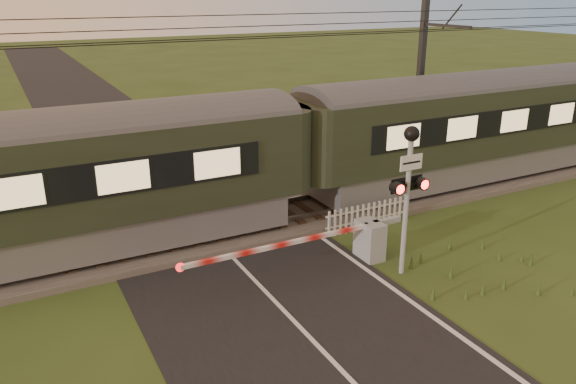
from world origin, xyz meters
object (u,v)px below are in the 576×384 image
boom_gate (361,240)px  picket_fence (368,216)px  crossing_signal (409,175)px  train (295,151)px  catenary_mast (421,77)px

boom_gate → picket_fence: bearing=49.4°
boom_gate → picket_fence: (1.40, 1.63, -0.17)m
boom_gate → crossing_signal: (0.51, -1.08, 2.02)m
train → crossing_signal: train is taller
catenary_mast → picket_fence: bearing=-141.6°
crossing_signal → picket_fence: size_ratio=1.29×
boom_gate → catenary_mast: 9.26m
boom_gate → crossing_signal: size_ratio=1.63×
picket_fence → catenary_mast: catenary_mast is taller
train → crossing_signal: 4.66m
train → boom_gate: size_ratio=6.44×
catenary_mast → train: bearing=-161.5°
crossing_signal → picket_fence: crossing_signal is taller
boom_gate → catenary_mast: bearing=41.1°
picket_fence → catenary_mast: 7.36m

